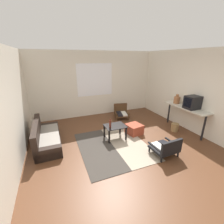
{
  "coord_description": "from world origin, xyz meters",
  "views": [
    {
      "loc": [
        -1.75,
        -3.2,
        2.42
      ],
      "look_at": [
        -0.0,
        1.09,
        0.75
      ],
      "focal_mm": 24.19,
      "sensor_mm": 36.0,
      "label": 1
    }
  ],
  "objects_px": {
    "crt_television": "(192,102)",
    "armchair_striped_foreground": "(166,147)",
    "armchair_by_window": "(121,112)",
    "glass_bottle": "(110,124)",
    "couch": "(46,138)",
    "clay_vase": "(177,100)",
    "console_shelf": "(186,109)",
    "wicker_basket": "(175,127)",
    "ottoman_orange": "(134,129)",
    "coffee_table": "(115,128)"
  },
  "relations": [
    {
      "from": "armchair_by_window",
      "to": "wicker_basket",
      "type": "bearing_deg",
      "value": -57.33
    },
    {
      "from": "armchair_striped_foreground",
      "to": "ottoman_orange",
      "type": "height_order",
      "value": "armchair_striped_foreground"
    },
    {
      "from": "crt_television",
      "to": "clay_vase",
      "type": "xyz_separation_m",
      "value": [
        0.0,
        0.65,
        -0.08
      ]
    },
    {
      "from": "clay_vase",
      "to": "glass_bottle",
      "type": "relative_size",
      "value": 1.13
    },
    {
      "from": "console_shelf",
      "to": "wicker_basket",
      "type": "relative_size",
      "value": 5.85
    },
    {
      "from": "armchair_by_window",
      "to": "console_shelf",
      "type": "relative_size",
      "value": 0.44
    },
    {
      "from": "couch",
      "to": "clay_vase",
      "type": "relative_size",
      "value": 5.37
    },
    {
      "from": "ottoman_orange",
      "to": "armchair_by_window",
      "type": "bearing_deg",
      "value": 81.37
    },
    {
      "from": "armchair_by_window",
      "to": "glass_bottle",
      "type": "bearing_deg",
      "value": -125.17
    },
    {
      "from": "couch",
      "to": "coffee_table",
      "type": "relative_size",
      "value": 2.76
    },
    {
      "from": "console_shelf",
      "to": "armchair_striped_foreground",
      "type": "bearing_deg",
      "value": -148.81
    },
    {
      "from": "coffee_table",
      "to": "clay_vase",
      "type": "xyz_separation_m",
      "value": [
        2.44,
        0.08,
        0.65
      ]
    },
    {
      "from": "couch",
      "to": "coffee_table",
      "type": "xyz_separation_m",
      "value": [
        2.01,
        -0.45,
        0.13
      ]
    },
    {
      "from": "couch",
      "to": "wicker_basket",
      "type": "height_order",
      "value": "couch"
    },
    {
      "from": "armchair_by_window",
      "to": "glass_bottle",
      "type": "xyz_separation_m",
      "value": [
        -1.14,
        -1.62,
        0.32
      ]
    },
    {
      "from": "armchair_by_window",
      "to": "armchair_striped_foreground",
      "type": "height_order",
      "value": "armchair_by_window"
    },
    {
      "from": "coffee_table",
      "to": "glass_bottle",
      "type": "bearing_deg",
      "value": -158.78
    },
    {
      "from": "coffee_table",
      "to": "armchair_by_window",
      "type": "distance_m",
      "value": 1.82
    },
    {
      "from": "clay_vase",
      "to": "armchair_striped_foreground",
      "type": "bearing_deg",
      "value": -138.41
    },
    {
      "from": "coffee_table",
      "to": "ottoman_orange",
      "type": "relative_size",
      "value": 1.36
    },
    {
      "from": "armchair_striped_foreground",
      "to": "crt_television",
      "type": "bearing_deg",
      "value": 25.48
    },
    {
      "from": "coffee_table",
      "to": "ottoman_orange",
      "type": "bearing_deg",
      "value": 4.67
    },
    {
      "from": "ottoman_orange",
      "to": "glass_bottle",
      "type": "xyz_separation_m",
      "value": [
        -0.92,
        -0.13,
        0.4
      ]
    },
    {
      "from": "console_shelf",
      "to": "glass_bottle",
      "type": "relative_size",
      "value": 5.59
    },
    {
      "from": "crt_television",
      "to": "armchair_striped_foreground",
      "type": "bearing_deg",
      "value": -154.52
    },
    {
      "from": "clay_vase",
      "to": "wicker_basket",
      "type": "xyz_separation_m",
      "value": [
        -0.3,
        -0.38,
        -0.86
      ]
    },
    {
      "from": "couch",
      "to": "ottoman_orange",
      "type": "height_order",
      "value": "couch"
    },
    {
      "from": "couch",
      "to": "glass_bottle",
      "type": "relative_size",
      "value": 6.06
    },
    {
      "from": "armchair_striped_foreground",
      "to": "clay_vase",
      "type": "relative_size",
      "value": 1.99
    },
    {
      "from": "clay_vase",
      "to": "ottoman_orange",
      "type": "bearing_deg",
      "value": -179.28
    },
    {
      "from": "couch",
      "to": "armchair_striped_foreground",
      "type": "height_order",
      "value": "couch"
    },
    {
      "from": "ottoman_orange",
      "to": "wicker_basket",
      "type": "bearing_deg",
      "value": -14.35
    },
    {
      "from": "couch",
      "to": "ottoman_orange",
      "type": "relative_size",
      "value": 3.76
    },
    {
      "from": "armchair_by_window",
      "to": "wicker_basket",
      "type": "relative_size",
      "value": 2.56
    },
    {
      "from": "glass_bottle",
      "to": "wicker_basket",
      "type": "height_order",
      "value": "glass_bottle"
    },
    {
      "from": "console_shelf",
      "to": "clay_vase",
      "type": "bearing_deg",
      "value": 90.0
    },
    {
      "from": "armchair_by_window",
      "to": "ottoman_orange",
      "type": "bearing_deg",
      "value": -98.63
    },
    {
      "from": "crt_television",
      "to": "ottoman_orange",
      "type": "bearing_deg",
      "value": 159.85
    },
    {
      "from": "coffee_table",
      "to": "armchair_by_window",
      "type": "xyz_separation_m",
      "value": [
        0.95,
        1.55,
        -0.11
      ]
    },
    {
      "from": "glass_bottle",
      "to": "crt_television",
      "type": "bearing_deg",
      "value": -10.67
    },
    {
      "from": "armchair_by_window",
      "to": "glass_bottle",
      "type": "relative_size",
      "value": 2.45
    },
    {
      "from": "clay_vase",
      "to": "crt_television",
      "type": "bearing_deg",
      "value": -90.28
    },
    {
      "from": "armchair_striped_foreground",
      "to": "glass_bottle",
      "type": "height_order",
      "value": "glass_bottle"
    },
    {
      "from": "ottoman_orange",
      "to": "clay_vase",
      "type": "distance_m",
      "value": 1.91
    },
    {
      "from": "crt_television",
      "to": "wicker_basket",
      "type": "bearing_deg",
      "value": 138.29
    },
    {
      "from": "armchair_by_window",
      "to": "couch",
      "type": "bearing_deg",
      "value": -159.67
    },
    {
      "from": "coffee_table",
      "to": "clay_vase",
      "type": "distance_m",
      "value": 2.53
    },
    {
      "from": "armchair_striped_foreground",
      "to": "glass_bottle",
      "type": "relative_size",
      "value": 2.25
    },
    {
      "from": "clay_vase",
      "to": "coffee_table",
      "type": "bearing_deg",
      "value": -178.1
    },
    {
      "from": "crt_television",
      "to": "clay_vase",
      "type": "bearing_deg",
      "value": 89.72
    }
  ]
}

